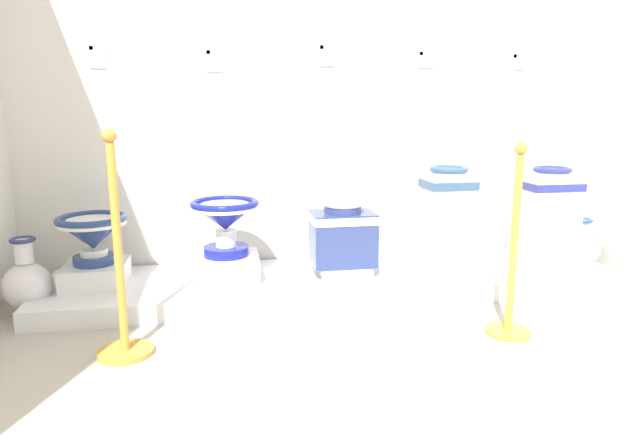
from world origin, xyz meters
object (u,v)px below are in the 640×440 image
at_px(antique_toilet_slender_white, 550,199).
at_px(stanchion_post_near_right, 512,273).
at_px(antique_toilet_broad_patterned, 343,232).
at_px(plinth_block_rightmost, 96,274).
at_px(plinth_block_squat_floral, 445,249).
at_px(info_placard_third, 327,54).
at_px(stanchion_post_near_left, 121,291).
at_px(decorative_vase_companion, 579,249).
at_px(antique_toilet_squat_floral, 448,198).
at_px(info_placard_fifth, 518,61).
at_px(plinth_block_broad_patterned, 342,269).
at_px(info_placard_second, 214,59).
at_px(antique_toilet_rightmost, 92,232).
at_px(plinth_block_tall_cobalt, 227,267).
at_px(plinth_block_slender_white, 546,247).
at_px(antique_toilet_tall_cobalt, 225,217).
at_px(info_placard_first, 97,55).
at_px(info_placard_fourth, 426,59).
at_px(decorative_vase_corner, 27,284).

height_order(antique_toilet_slender_white, stanchion_post_near_right, stanchion_post_near_right).
bearing_deg(antique_toilet_broad_patterned, plinth_block_rightmost, 178.36).
distance_m(plinth_block_squat_floral, info_placard_third, 1.50).
xyz_separation_m(antique_toilet_broad_patterned, stanchion_post_near_left, (-1.21, -0.71, -0.07)).
relative_size(info_placard_third, decorative_vase_companion, 0.40).
xyz_separation_m(antique_toilet_squat_floral, info_placard_fifth, (0.65, 0.40, 0.89)).
height_order(plinth_block_broad_patterned, info_placard_fifth, info_placard_fifth).
bearing_deg(decorative_vase_companion, antique_toilet_squat_floral, -173.16).
bearing_deg(antique_toilet_slender_white, info_placard_second, 168.14).
distance_m(antique_toilet_rightmost, plinth_block_tall_cobalt, 0.80).
distance_m(antique_toilet_squat_floral, info_placard_second, 1.74).
xyz_separation_m(info_placard_third, info_placard_fifth, (1.37, -0.00, -0.02)).
distance_m(antique_toilet_squat_floral, info_placard_fifth, 1.18).
relative_size(plinth_block_slender_white, info_placard_third, 2.58).
bearing_deg(antique_toilet_broad_patterned, antique_toilet_tall_cobalt, 178.52).
height_order(plinth_block_tall_cobalt, antique_toilet_slender_white, antique_toilet_slender_white).
relative_size(antique_toilet_rightmost, decorative_vase_companion, 1.07).
bearing_deg(antique_toilet_broad_patterned, decorative_vase_companion, 5.05).
distance_m(plinth_block_rightmost, info_placard_first, 1.34).
xyz_separation_m(plinth_block_rightmost, info_placard_fourth, (2.15, 0.39, 1.29)).
height_order(antique_toilet_rightmost, plinth_block_tall_cobalt, antique_toilet_rightmost).
distance_m(info_placard_third, stanchion_post_near_left, 2.03).
bearing_deg(antique_toilet_rightmost, plinth_block_squat_floral, -0.39).
relative_size(plinth_block_rightmost, stanchion_post_near_right, 0.38).
distance_m(antique_toilet_slender_white, info_placard_third, 1.75).
xyz_separation_m(decorative_vase_companion, stanchion_post_near_right, (-1.08, -0.97, 0.17)).
bearing_deg(plinth_block_rightmost, info_placard_second, 28.05).
relative_size(plinth_block_rightmost, antique_toilet_squat_floral, 0.88).
distance_m(antique_toilet_tall_cobalt, antique_toilet_slender_white, 2.11).
distance_m(plinth_block_slender_white, info_placard_first, 3.14).
distance_m(antique_toilet_broad_patterned, plinth_block_slender_white, 1.40).
bearing_deg(info_placard_fifth, stanchion_post_near_left, -155.92).
distance_m(stanchion_post_near_left, stanchion_post_near_right, 1.91).
height_order(plinth_block_slender_white, info_placard_fourth, info_placard_fourth).
xyz_separation_m(plinth_block_tall_cobalt, plinth_block_squat_floral, (1.42, 0.01, 0.05)).
bearing_deg(plinth_block_rightmost, decorative_vase_corner, -160.91).
distance_m(info_placard_second, info_placard_fifth, 2.10).
relative_size(antique_toilet_broad_patterned, stanchion_post_near_left, 0.38).
bearing_deg(info_placard_fourth, stanchion_post_near_left, -148.63).
xyz_separation_m(plinth_block_broad_patterned, info_placard_third, (-0.02, 0.43, 1.34)).
relative_size(antique_toilet_rightmost, antique_toilet_broad_patterned, 0.99).
height_order(plinth_block_broad_patterned, info_placard_first, info_placard_first).
relative_size(plinth_block_squat_floral, antique_toilet_squat_floral, 0.83).
height_order(plinth_block_squat_floral, stanchion_post_near_left, stanchion_post_near_left).
bearing_deg(stanchion_post_near_right, info_placard_first, 149.96).
bearing_deg(plinth_block_squat_floral, plinth_block_tall_cobalt, -179.63).
distance_m(antique_toilet_broad_patterned, decorative_vase_corner, 1.84).
bearing_deg(info_placard_second, info_placard_third, -0.00).
bearing_deg(decorative_vase_corner, plinth_block_squat_floral, 2.35).
bearing_deg(plinth_block_tall_cobalt, plinth_block_broad_patterned, -1.48).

